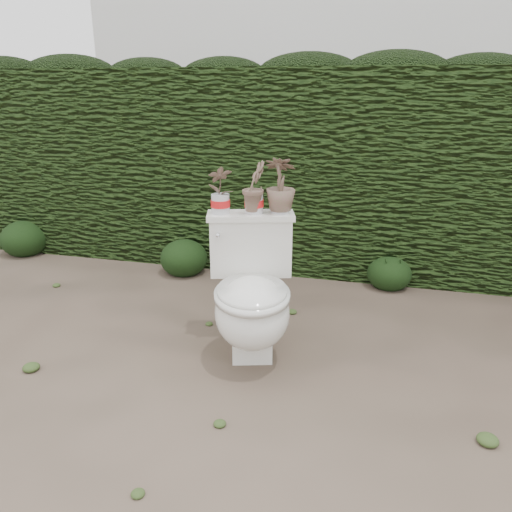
% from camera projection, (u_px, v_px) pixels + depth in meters
% --- Properties ---
extents(ground, '(60.00, 60.00, 0.00)m').
position_uv_depth(ground, '(244.00, 338.00, 3.06)').
color(ground, brown).
rests_on(ground, ground).
extents(hedge, '(8.00, 1.00, 1.60)m').
position_uv_depth(hedge, '(294.00, 168.00, 4.26)').
color(hedge, '#2A4517').
rests_on(hedge, ground).
extents(house_wall, '(8.00, 3.50, 4.00)m').
position_uv_depth(house_wall, '(385.00, 49.00, 7.76)').
color(house_wall, silver).
rests_on(house_wall, ground).
extents(toilet, '(0.63, 0.78, 0.78)m').
position_uv_depth(toilet, '(252.00, 297.00, 2.77)').
color(toilet, silver).
rests_on(toilet, ground).
extents(potted_plant_left, '(0.16, 0.15, 0.26)m').
position_uv_depth(potted_plant_left, '(220.00, 191.00, 2.81)').
color(potted_plant_left, '#2D7023').
rests_on(potted_plant_left, toilet).
extents(potted_plant_center, '(0.14, 0.17, 0.28)m').
position_uv_depth(potted_plant_center, '(254.00, 189.00, 2.82)').
color(potted_plant_center, '#2D7023').
rests_on(potted_plant_center, toilet).
extents(potted_plant_right, '(0.19, 0.19, 0.31)m').
position_uv_depth(potted_plant_right, '(281.00, 186.00, 2.82)').
color(potted_plant_right, '#2D7023').
rests_on(potted_plant_right, toilet).
extents(liriope_clump_0, '(0.42, 0.42, 0.33)m').
position_uv_depth(liriope_clump_0, '(24.00, 236.00, 4.55)').
color(liriope_clump_0, black).
rests_on(liriope_clump_0, ground).
extents(liriope_clump_1, '(0.39, 0.39, 0.31)m').
position_uv_depth(liriope_clump_1, '(184.00, 255.00, 4.08)').
color(liriope_clump_1, black).
rests_on(liriope_clump_1, ground).
extents(liriope_clump_2, '(0.33, 0.33, 0.27)m').
position_uv_depth(liriope_clump_2, '(389.00, 270.00, 3.80)').
color(liriope_clump_2, black).
rests_on(liriope_clump_2, ground).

